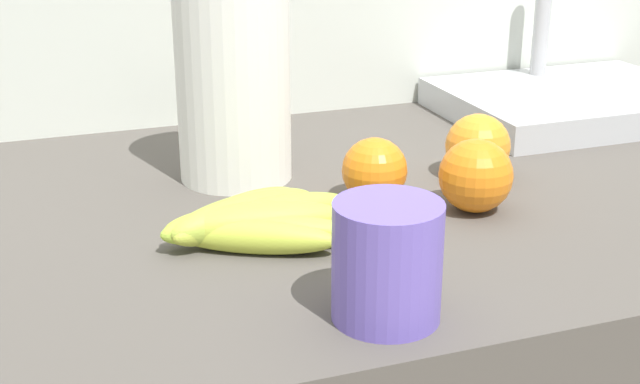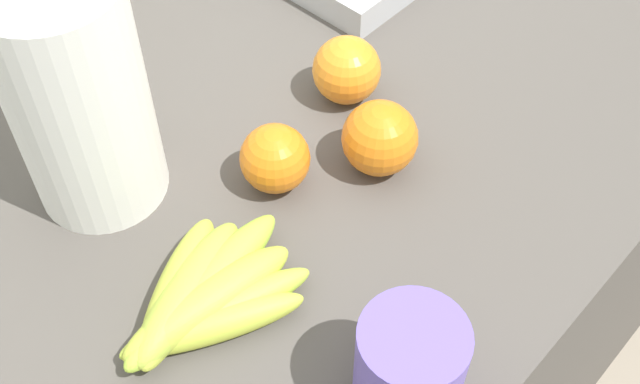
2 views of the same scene
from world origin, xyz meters
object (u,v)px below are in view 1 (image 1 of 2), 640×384
object	(u,v)px
sink_basin	(572,100)
orange_far_right	(476,176)
orange_front	(375,170)
paper_towel_roll	(233,74)
orange_right	(478,146)
banana_bunch	(252,222)
mug	(387,262)

from	to	relation	value
sink_basin	orange_far_right	bearing A→B (deg)	-138.34
orange_front	paper_towel_roll	size ratio (longest dim) A/B	0.26
orange_far_right	orange_right	size ratio (longest dim) A/B	1.04
orange_right	paper_towel_roll	size ratio (longest dim) A/B	0.27
banana_bunch	sink_basin	bearing A→B (deg)	26.45
orange_far_right	orange_front	bearing A→B (deg)	145.52
orange_far_right	orange_front	size ratio (longest dim) A/B	1.10
orange_front	paper_towel_roll	world-z (taller)	paper_towel_roll
orange_front	mug	xyz separation A→B (m)	(-0.09, -0.24, 0.01)
orange_far_right	paper_towel_roll	xyz separation A→B (m)	(-0.21, 0.19, 0.08)
banana_bunch	mug	world-z (taller)	mug
banana_bunch	sink_basin	size ratio (longest dim) A/B	0.56
orange_far_right	orange_right	distance (m)	0.11
orange_far_right	sink_basin	bearing A→B (deg)	41.66
orange_right	sink_basin	bearing A→B (deg)	35.79
mug	paper_towel_roll	bearing A→B (deg)	94.25
orange_right	sink_basin	world-z (taller)	sink_basin
paper_towel_roll	sink_basin	xyz separation A→B (m)	(0.52, 0.09, -0.10)
mug	sink_basin	bearing A→B (deg)	42.92
orange_far_right	orange_right	bearing A→B (deg)	59.57
orange_right	mug	size ratio (longest dim) A/B	0.76
paper_towel_roll	mug	size ratio (longest dim) A/B	2.78
orange_front	orange_right	size ratio (longest dim) A/B	0.94
banana_bunch	orange_far_right	distance (m)	0.24
banana_bunch	orange_front	bearing A→B (deg)	20.72
orange_far_right	sink_basin	distance (m)	0.42
banana_bunch	orange_right	world-z (taller)	orange_right
banana_bunch	orange_right	distance (m)	0.31
banana_bunch	paper_towel_roll	bearing A→B (deg)	79.81
banana_bunch	mug	bearing A→B (deg)	-71.84
orange_far_right	mug	world-z (taller)	mug
orange_right	paper_towel_roll	distance (m)	0.29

